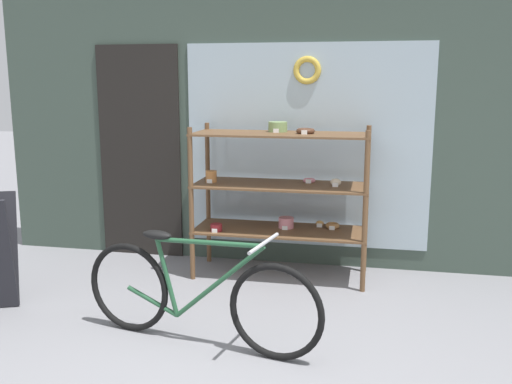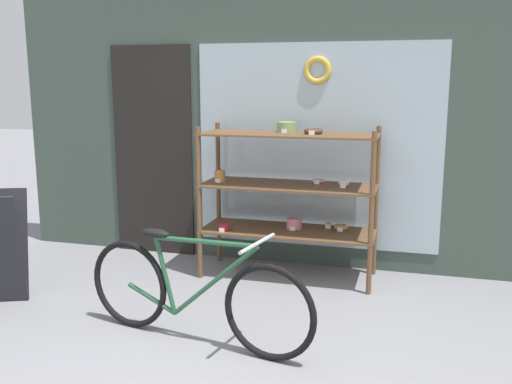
% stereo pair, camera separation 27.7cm
% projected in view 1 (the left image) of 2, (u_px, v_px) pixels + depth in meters
% --- Properties ---
extents(storefront_facade, '(5.76, 0.13, 3.86)m').
position_uv_depth(storefront_facade, '(283.00, 67.00, 5.29)').
color(storefront_facade, '#3D4C42').
rests_on(storefront_facade, ground_plane).
extents(display_case, '(1.55, 0.56, 1.39)m').
position_uv_depth(display_case, '(281.00, 186.00, 5.09)').
color(display_case, brown).
rests_on(display_case, ground_plane).
extents(bicycle, '(1.74, 0.51, 0.78)m').
position_uv_depth(bicycle, '(197.00, 295.00, 3.81)').
color(bicycle, black).
rests_on(bicycle, ground_plane).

